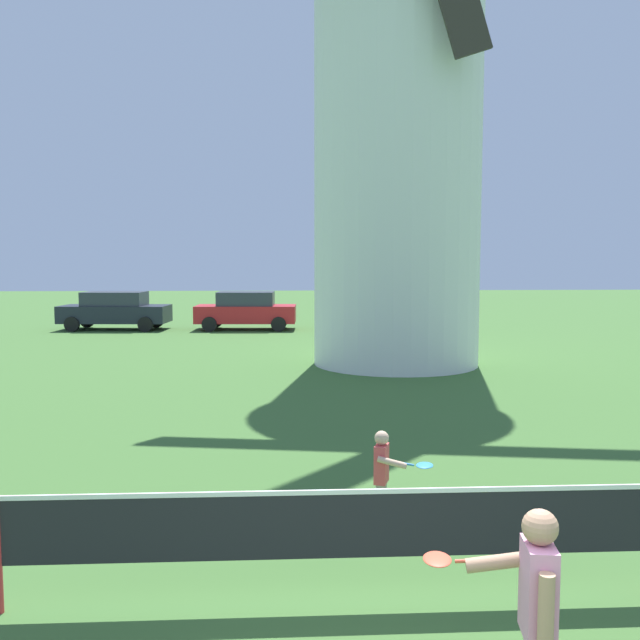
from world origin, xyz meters
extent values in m
cylinder|color=white|center=(2.40, 15.71, 6.41)|extent=(4.51, 4.51, 12.83)
cube|color=black|center=(-0.31, 2.49, 0.68)|extent=(5.46, 0.01, 0.55)
cube|color=white|center=(-0.31, 2.49, 0.97)|extent=(5.46, 0.02, 0.04)
cube|color=pink|center=(0.80, 0.80, 0.93)|extent=(0.22, 0.34, 0.57)
sphere|color=tan|center=(0.80, 0.80, 1.32)|extent=(0.22, 0.22, 0.22)
cylinder|color=tan|center=(0.77, 0.60, 0.91)|extent=(0.09, 0.09, 0.43)
cylinder|color=tan|center=(0.64, 1.01, 1.02)|extent=(0.45, 0.16, 0.17)
cylinder|color=#D84C33|center=(0.47, 1.04, 1.02)|extent=(0.22, 0.06, 0.04)
ellipsoid|color=#D84C33|center=(0.25, 1.07, 1.02)|extent=(0.21, 0.26, 0.03)
cylinder|color=#9E937F|center=(0.37, 4.27, 0.24)|extent=(0.09, 0.09, 0.47)
cylinder|color=#9E937F|center=(0.33, 4.14, 0.24)|extent=(0.09, 0.09, 0.47)
cube|color=#DB4C4C|center=(0.35, 4.20, 0.68)|extent=(0.20, 0.26, 0.42)
sphere|color=#DBB28E|center=(0.35, 4.20, 0.97)|extent=(0.16, 0.16, 0.16)
cylinder|color=#DBB28E|center=(0.40, 4.34, 0.66)|extent=(0.07, 0.07, 0.32)
cylinder|color=#DBB28E|center=(0.44, 4.03, 0.75)|extent=(0.33, 0.17, 0.12)
cylinder|color=#338CCC|center=(0.56, 3.99, 0.75)|extent=(0.22, 0.10, 0.04)
ellipsoid|color=#338CCC|center=(0.76, 3.91, 0.75)|extent=(0.25, 0.29, 0.03)
cube|color=#1E232D|center=(-7.61, 25.48, 0.65)|extent=(4.46, 2.02, 0.70)
cube|color=#2D333D|center=(-7.61, 25.48, 1.28)|extent=(2.54, 1.67, 0.56)
cylinder|color=black|center=(-6.08, 26.22, 0.30)|extent=(0.61, 0.22, 0.60)
cylinder|color=black|center=(-6.20, 24.53, 0.30)|extent=(0.61, 0.22, 0.60)
cylinder|color=black|center=(-9.02, 26.44, 0.30)|extent=(0.61, 0.22, 0.60)
cylinder|color=black|center=(-9.15, 24.75, 0.30)|extent=(0.61, 0.22, 0.60)
cube|color=red|center=(-2.23, 25.20, 0.65)|extent=(4.15, 1.90, 0.70)
cube|color=#2D333D|center=(-2.23, 25.20, 1.28)|extent=(2.35, 1.61, 0.56)
cylinder|color=black|center=(-0.81, 25.98, 0.30)|extent=(0.61, 0.21, 0.60)
cylinder|color=black|center=(-0.89, 24.28, 0.30)|extent=(0.61, 0.21, 0.60)
cylinder|color=black|center=(-3.57, 26.12, 0.30)|extent=(0.61, 0.21, 0.60)
cylinder|color=black|center=(-3.65, 24.42, 0.30)|extent=(0.61, 0.21, 0.60)
cube|color=#1E6638|center=(3.61, 25.89, 0.65)|extent=(4.03, 1.84, 0.70)
cube|color=#2D333D|center=(3.61, 25.89, 1.28)|extent=(2.28, 1.57, 0.56)
cylinder|color=black|center=(4.93, 26.79, 0.30)|extent=(0.61, 0.20, 0.60)
cylinder|color=black|center=(4.99, 25.09, 0.30)|extent=(0.61, 0.20, 0.60)
cylinder|color=black|center=(2.23, 26.70, 0.30)|extent=(0.61, 0.20, 0.60)
cylinder|color=black|center=(2.29, 25.00, 0.30)|extent=(0.61, 0.20, 0.60)
camera|label=1|loc=(-0.72, -3.06, 2.91)|focal=38.56mm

